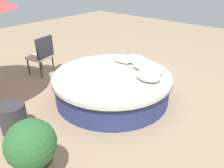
{
  "coord_description": "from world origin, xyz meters",
  "views": [
    {
      "loc": [
        2.65,
        -3.05,
        2.39
      ],
      "look_at": [
        0.0,
        0.0,
        0.32
      ],
      "focal_mm": 35.61,
      "sensor_mm": 36.0,
      "label": 1
    }
  ],
  "objects_px": {
    "round_bed": "(112,86)",
    "patio_chair": "(42,53)",
    "throw_pillow_3": "(137,60)",
    "throw_pillow_4": "(124,59)",
    "throw_pillow_1": "(151,70)",
    "throw_pillow_2": "(143,65)",
    "planter": "(32,150)",
    "throw_pillow_0": "(148,76)",
    "side_table": "(13,118)"
  },
  "relations": [
    {
      "from": "round_bed",
      "to": "patio_chair",
      "type": "relative_size",
      "value": 2.43
    },
    {
      "from": "throw_pillow_3",
      "to": "throw_pillow_4",
      "type": "distance_m",
      "value": 0.31
    },
    {
      "from": "throw_pillow_1",
      "to": "throw_pillow_2",
      "type": "distance_m",
      "value": 0.3
    },
    {
      "from": "round_bed",
      "to": "planter",
      "type": "distance_m",
      "value": 2.27
    },
    {
      "from": "round_bed",
      "to": "throw_pillow_1",
      "type": "height_order",
      "value": "throw_pillow_1"
    },
    {
      "from": "throw_pillow_0",
      "to": "side_table",
      "type": "height_order",
      "value": "throw_pillow_0"
    },
    {
      "from": "throw_pillow_1",
      "to": "planter",
      "type": "relative_size",
      "value": 0.54
    },
    {
      "from": "throw_pillow_0",
      "to": "side_table",
      "type": "relative_size",
      "value": 0.97
    },
    {
      "from": "round_bed",
      "to": "throw_pillow_2",
      "type": "bearing_deg",
      "value": 64.32
    },
    {
      "from": "throw_pillow_2",
      "to": "side_table",
      "type": "xyz_separation_m",
      "value": [
        -0.81,
        -2.51,
        -0.37
      ]
    },
    {
      "from": "throw_pillow_3",
      "to": "throw_pillow_4",
      "type": "relative_size",
      "value": 0.98
    },
    {
      "from": "planter",
      "to": "side_table",
      "type": "distance_m",
      "value": 1.19
    },
    {
      "from": "throw_pillow_3",
      "to": "patio_chair",
      "type": "xyz_separation_m",
      "value": [
        -2.15,
        -1.01,
        -0.07
      ]
    },
    {
      "from": "planter",
      "to": "side_table",
      "type": "relative_size",
      "value": 1.77
    },
    {
      "from": "round_bed",
      "to": "throw_pillow_0",
      "type": "xyz_separation_m",
      "value": [
        0.7,
        0.24,
        0.36
      ]
    },
    {
      "from": "planter",
      "to": "patio_chair",
      "type": "bearing_deg",
      "value": 144.66
    },
    {
      "from": "throw_pillow_0",
      "to": "throw_pillow_4",
      "type": "relative_size",
      "value": 0.94
    },
    {
      "from": "round_bed",
      "to": "planter",
      "type": "bearing_deg",
      "value": -73.85
    },
    {
      "from": "throw_pillow_4",
      "to": "side_table",
      "type": "relative_size",
      "value": 1.04
    },
    {
      "from": "patio_chair",
      "to": "round_bed",
      "type": "bearing_deg",
      "value": -96.72
    },
    {
      "from": "round_bed",
      "to": "planter",
      "type": "relative_size",
      "value": 2.69
    },
    {
      "from": "throw_pillow_3",
      "to": "planter",
      "type": "bearing_deg",
      "value": -78.73
    },
    {
      "from": "throw_pillow_1",
      "to": "throw_pillow_2",
      "type": "bearing_deg",
      "value": 157.07
    },
    {
      "from": "throw_pillow_4",
      "to": "round_bed",
      "type": "bearing_deg",
      "value": -70.15
    },
    {
      "from": "side_table",
      "to": "patio_chair",
      "type": "bearing_deg",
      "value": 134.35
    },
    {
      "from": "throw_pillow_2",
      "to": "throw_pillow_4",
      "type": "xyz_separation_m",
      "value": [
        -0.56,
        0.06,
        -0.01
      ]
    },
    {
      "from": "throw_pillow_4",
      "to": "throw_pillow_1",
      "type": "bearing_deg",
      "value": -12.23
    },
    {
      "from": "throw_pillow_2",
      "to": "throw_pillow_0",
      "type": "bearing_deg",
      "value": -45.5
    },
    {
      "from": "planter",
      "to": "side_table",
      "type": "xyz_separation_m",
      "value": [
        -1.13,
        0.3,
        -0.24
      ]
    },
    {
      "from": "throw_pillow_0",
      "to": "side_table",
      "type": "bearing_deg",
      "value": -119.64
    },
    {
      "from": "throw_pillow_1",
      "to": "patio_chair",
      "type": "xyz_separation_m",
      "value": [
        -2.69,
        -0.75,
        -0.07
      ]
    },
    {
      "from": "throw_pillow_1",
      "to": "throw_pillow_4",
      "type": "xyz_separation_m",
      "value": [
        -0.84,
        0.18,
        -0.02
      ]
    },
    {
      "from": "throw_pillow_4",
      "to": "patio_chair",
      "type": "bearing_deg",
      "value": -153.33
    },
    {
      "from": "throw_pillow_1",
      "to": "throw_pillow_4",
      "type": "bearing_deg",
      "value": 167.77
    },
    {
      "from": "throw_pillow_2",
      "to": "side_table",
      "type": "bearing_deg",
      "value": -107.87
    },
    {
      "from": "throw_pillow_3",
      "to": "side_table",
      "type": "xyz_separation_m",
      "value": [
        -0.54,
        -2.65,
        -0.38
      ]
    },
    {
      "from": "throw_pillow_2",
      "to": "planter",
      "type": "height_order",
      "value": "planter"
    },
    {
      "from": "throw_pillow_1",
      "to": "throw_pillow_2",
      "type": "relative_size",
      "value": 1.06
    },
    {
      "from": "throw_pillow_0",
      "to": "throw_pillow_3",
      "type": "bearing_deg",
      "value": 140.34
    },
    {
      "from": "throw_pillow_3",
      "to": "side_table",
      "type": "distance_m",
      "value": 2.74
    },
    {
      "from": "side_table",
      "to": "throw_pillow_1",
      "type": "bearing_deg",
      "value": 65.54
    },
    {
      "from": "throw_pillow_0",
      "to": "throw_pillow_2",
      "type": "height_order",
      "value": "throw_pillow_0"
    },
    {
      "from": "throw_pillow_2",
      "to": "throw_pillow_4",
      "type": "bearing_deg",
      "value": 173.51
    },
    {
      "from": "throw_pillow_0",
      "to": "throw_pillow_1",
      "type": "xyz_separation_m",
      "value": [
        -0.11,
        0.28,
        -0.01
      ]
    },
    {
      "from": "throw_pillow_4",
      "to": "side_table",
      "type": "xyz_separation_m",
      "value": [
        -0.25,
        -2.57,
        -0.36
      ]
    },
    {
      "from": "throw_pillow_2",
      "to": "throw_pillow_3",
      "type": "relative_size",
      "value": 0.89
    },
    {
      "from": "throw_pillow_2",
      "to": "throw_pillow_3",
      "type": "height_order",
      "value": "throw_pillow_3"
    },
    {
      "from": "throw_pillow_3",
      "to": "throw_pillow_4",
      "type": "bearing_deg",
      "value": -164.11
    },
    {
      "from": "throw_pillow_3",
      "to": "planter",
      "type": "xyz_separation_m",
      "value": [
        0.59,
        -2.95,
        -0.15
      ]
    },
    {
      "from": "throw_pillow_0",
      "to": "throw_pillow_1",
      "type": "distance_m",
      "value": 0.3
    }
  ]
}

